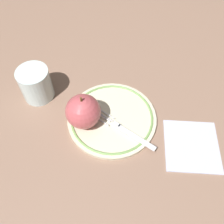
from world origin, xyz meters
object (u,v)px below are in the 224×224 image
object	(u,v)px
fork	(123,129)
drinking_glass	(36,84)
apple_red_whole	(83,111)
napkin_folded	(192,145)
plate	(112,118)

from	to	relation	value
fork	drinking_glass	world-z (taller)	drinking_glass
apple_red_whole	fork	world-z (taller)	apple_red_whole
apple_red_whole	napkin_folded	xyz separation A→B (m)	(-0.23, 0.11, -0.05)
apple_red_whole	fork	xyz separation A→B (m)	(-0.09, 0.04, -0.04)
apple_red_whole	drinking_glass	distance (m)	0.16
drinking_glass	plate	bearing A→B (deg)	146.88
fork	napkin_folded	size ratio (longest dim) A/B	1.13
fork	plate	bearing A→B (deg)	-18.00
fork	drinking_glass	distance (m)	0.25
drinking_glass	apple_red_whole	bearing A→B (deg)	133.29
napkin_folded	plate	bearing A→B (deg)	-32.43
plate	napkin_folded	xyz separation A→B (m)	(-0.17, 0.11, -0.00)
apple_red_whole	plate	bearing A→B (deg)	-179.84
plate	napkin_folded	world-z (taller)	plate
fork	napkin_folded	bearing A→B (deg)	-156.62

